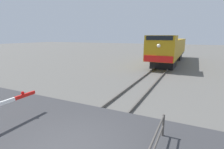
{
  "coord_description": "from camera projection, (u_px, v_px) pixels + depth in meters",
  "views": [
    {
      "loc": [
        3.3,
        -3.82,
        3.6
      ],
      "look_at": [
        -1.11,
        5.34,
        1.35
      ],
      "focal_mm": 27.97,
      "sensor_mm": 36.0,
      "label": 1
    }
  ],
  "objects": [
    {
      "name": "guard_railing",
      "position": [
        156.0,
        141.0,
        5.06
      ],
      "size": [
        0.08,
        2.39,
        0.95
      ],
      "color": "#4C4742",
      "rests_on": "ground_plane"
    },
    {
      "name": "locomotive",
      "position": [
        169.0,
        49.0,
        23.58
      ],
      "size": [
        2.96,
        15.76,
        3.67
      ],
      "color": "black",
      "rests_on": "ground_plane"
    },
    {
      "name": "rail_track_left",
      "position": [
        53.0,
        144.0,
        5.82
      ],
      "size": [
        0.08,
        80.0,
        0.15
      ],
      "primitive_type": "cube",
      "color": "#59544C",
      "rests_on": "ground_plane"
    }
  ]
}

